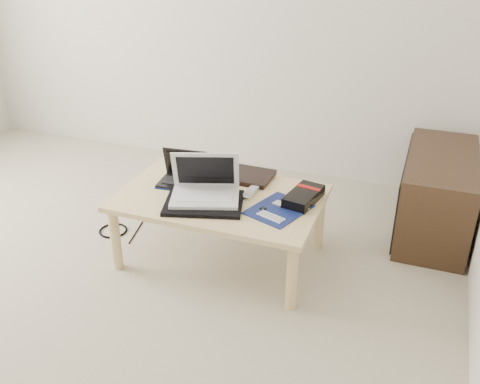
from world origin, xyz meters
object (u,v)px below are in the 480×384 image
at_px(coffee_table, 220,203).
at_px(media_cabinet, 436,194).
at_px(gpu_box, 304,196).
at_px(netbook, 184,176).
at_px(white_laptop, 205,188).

distance_m(coffee_table, media_cabinet, 1.35).
relative_size(media_cabinet, gpu_box, 3.12).
relative_size(netbook, gpu_box, 0.97).
distance_m(coffee_table, gpu_box, 0.46).
bearing_deg(gpu_box, netbook, -178.55).
relative_size(coffee_table, white_laptop, 2.62).
xyz_separation_m(media_cabinet, gpu_box, (-0.67, -0.65, 0.18)).
bearing_deg(coffee_table, netbook, 163.12).
height_order(netbook, gpu_box, netbook).
distance_m(netbook, gpu_box, 0.70).
bearing_deg(white_laptop, gpu_box, 18.38).
bearing_deg(white_laptop, media_cabinet, 34.88).
height_order(coffee_table, netbook, netbook).
bearing_deg(media_cabinet, netbook, -154.03).
relative_size(media_cabinet, netbook, 3.21).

